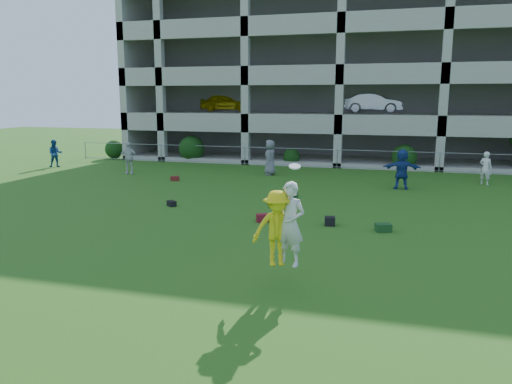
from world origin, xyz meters
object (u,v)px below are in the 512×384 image
(bystander_b, at_px, (128,158))
(bystander_d, at_px, (402,169))
(bystander_e, at_px, (486,168))
(bystander_a, at_px, (55,154))
(crate_d, at_px, (330,221))
(frisbee_contest, at_px, (281,227))
(parking_garage, at_px, (353,75))
(bystander_c, at_px, (270,157))

(bystander_b, height_order, bystander_d, bystander_d)
(bystander_e, bearing_deg, bystander_d, 61.33)
(bystander_a, bearing_deg, bystander_b, -48.03)
(crate_d, bearing_deg, bystander_d, 73.36)
(bystander_d, height_order, frisbee_contest, frisbee_contest)
(bystander_d, relative_size, parking_garage, 0.06)
(frisbee_contest, bearing_deg, bystander_c, 105.28)
(bystander_d, distance_m, bystander_e, 4.73)
(crate_d, bearing_deg, bystander_e, 58.03)
(crate_d, xyz_separation_m, frisbee_contest, (-0.36, -5.88, 1.27))
(bystander_a, bearing_deg, frisbee_contest, -77.05)
(bystander_d, xyz_separation_m, frisbee_contest, (-2.72, -13.76, 0.45))
(bystander_d, distance_m, parking_garage, 16.27)
(bystander_e, bearing_deg, parking_garage, -27.10)
(bystander_d, bearing_deg, bystander_c, -22.97)
(bystander_a, xyz_separation_m, parking_garage, (17.11, 13.10, 5.15))
(bystander_e, bearing_deg, crate_d, 88.72)
(frisbee_contest, height_order, parking_garage, parking_garage)
(bystander_e, bearing_deg, bystander_c, 29.86)
(bystander_c, distance_m, frisbee_contest, 16.94)
(bystander_a, relative_size, bystander_b, 0.94)
(bystander_c, xyz_separation_m, parking_garage, (3.32, 12.41, 5.02))
(crate_d, bearing_deg, frisbee_contest, -93.52)
(bystander_a, height_order, bystander_c, bystander_c)
(bystander_b, xyz_separation_m, bystander_e, (19.16, 1.73, -0.08))
(bystander_e, height_order, crate_d, bystander_e)
(bystander_d, bearing_deg, frisbee_contest, 75.56)
(bystander_b, bearing_deg, bystander_c, -1.51)
(bystander_c, distance_m, crate_d, 11.54)
(bystander_b, height_order, crate_d, bystander_b)
(bystander_e, relative_size, parking_garage, 0.06)
(bystander_b, bearing_deg, bystander_e, -9.80)
(bystander_e, distance_m, frisbee_contest, 17.55)
(bystander_d, xyz_separation_m, parking_garage, (-3.86, 14.98, 5.05))
(bystander_a, height_order, bystander_b, bystander_b)
(crate_d, bearing_deg, bystander_b, 146.10)
(bystander_d, height_order, parking_garage, parking_garage)
(bystander_d, bearing_deg, parking_garage, -78.83)
(bystander_d, relative_size, bystander_e, 1.15)
(bystander_b, height_order, bystander_e, bystander_b)
(bystander_c, distance_m, parking_garage, 13.79)
(frisbee_contest, xyz_separation_m, parking_garage, (-1.14, 28.74, 4.60))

